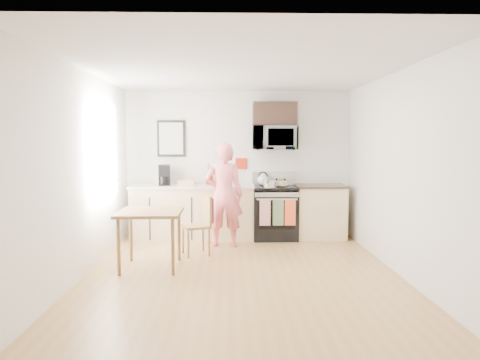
{
  "coord_description": "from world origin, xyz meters",
  "views": [
    {
      "loc": [
        -0.15,
        -5.41,
        1.69
      ],
      "look_at": [
        -0.0,
        1.0,
        1.12
      ],
      "focal_mm": 32.0,
      "sensor_mm": 36.0,
      "label": 1
    }
  ],
  "objects_px": {
    "chair": "(204,216)",
    "cake": "(281,184)",
    "range": "(275,214)",
    "person": "(224,195)",
    "microwave": "(275,138)",
    "dining_table": "(150,217)"
  },
  "relations": [
    {
      "from": "range",
      "to": "microwave",
      "type": "xyz_separation_m",
      "value": [
        -0.0,
        0.1,
        1.32
      ]
    },
    {
      "from": "person",
      "to": "chair",
      "type": "xyz_separation_m",
      "value": [
        -0.3,
        -0.47,
        -0.27
      ]
    },
    {
      "from": "microwave",
      "to": "person",
      "type": "distance_m",
      "value": 1.43
    },
    {
      "from": "microwave",
      "to": "chair",
      "type": "relative_size",
      "value": 0.85
    },
    {
      "from": "chair",
      "to": "cake",
      "type": "distance_m",
      "value": 1.68
    },
    {
      "from": "range",
      "to": "chair",
      "type": "bearing_deg",
      "value": -138.84
    },
    {
      "from": "chair",
      "to": "cake",
      "type": "xyz_separation_m",
      "value": [
        1.29,
        1.0,
        0.39
      ]
    },
    {
      "from": "range",
      "to": "cake",
      "type": "relative_size",
      "value": 4.66
    },
    {
      "from": "microwave",
      "to": "person",
      "type": "bearing_deg",
      "value": -143.11
    },
    {
      "from": "microwave",
      "to": "dining_table",
      "type": "xyz_separation_m",
      "value": [
        -1.85,
        -1.82,
        -1.07
      ]
    },
    {
      "from": "range",
      "to": "person",
      "type": "distance_m",
      "value": 1.12
    },
    {
      "from": "range",
      "to": "cake",
      "type": "bearing_deg",
      "value": -12.43
    },
    {
      "from": "dining_table",
      "to": "range",
      "type": "bearing_deg",
      "value": 42.94
    },
    {
      "from": "dining_table",
      "to": "chair",
      "type": "bearing_deg",
      "value": 45.84
    },
    {
      "from": "chair",
      "to": "microwave",
      "type": "bearing_deg",
      "value": 23.65
    },
    {
      "from": "microwave",
      "to": "chair",
      "type": "bearing_deg",
      "value": -136.08
    },
    {
      "from": "range",
      "to": "cake",
      "type": "distance_m",
      "value": 0.54
    },
    {
      "from": "chair",
      "to": "range",
      "type": "bearing_deg",
      "value": 20.89
    },
    {
      "from": "dining_table",
      "to": "cake",
      "type": "xyz_separation_m",
      "value": [
        1.96,
        1.7,
        0.28
      ]
    },
    {
      "from": "microwave",
      "to": "chair",
      "type": "xyz_separation_m",
      "value": [
        -1.18,
        -1.13,
        -1.19
      ]
    },
    {
      "from": "range",
      "to": "cake",
      "type": "height_order",
      "value": "range"
    },
    {
      "from": "person",
      "to": "range",
      "type": "bearing_deg",
      "value": -146.02
    }
  ]
}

